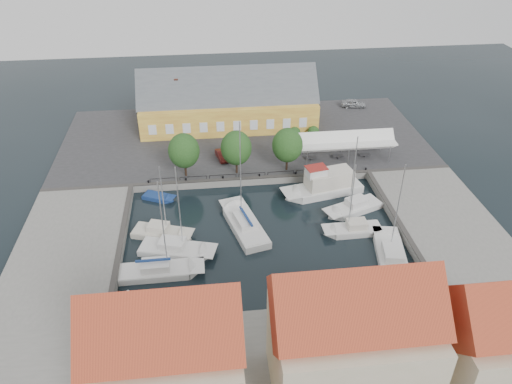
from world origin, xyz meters
TOP-DOWN VIEW (x-y plane):
  - ground at (0.00, 0.00)m, footprint 140.00×140.00m
  - north_quay at (0.00, 23.00)m, footprint 56.00×26.00m
  - west_quay at (-22.00, -2.00)m, footprint 12.00×24.00m
  - east_quay at (22.00, -2.00)m, footprint 12.00×24.00m
  - south_bank at (0.00, -21.00)m, footprint 56.00×14.00m
  - quay_edge_fittings at (0.02, 4.75)m, footprint 56.00×24.72m
  - warehouse at (-2.60, 28.36)m, footprint 28.56×14.00m
  - tent_canopy at (14.00, 14.50)m, footprint 14.00×4.00m
  - quay_trees at (-2.00, 12.00)m, footprint 18.20×4.20m
  - car_silver at (20.48, 32.59)m, footprint 4.56×2.57m
  - car_red at (-3.81, 16.20)m, footprint 1.99×3.78m
  - center_sailboat at (-2.04, 0.50)m, footprint 5.56×10.81m
  - trawler at (9.36, 7.09)m, footprint 11.36×5.45m
  - east_boat_a at (12.13, 2.63)m, footprint 8.18×5.25m
  - east_boat_b at (10.79, -1.87)m, footprint 7.21×2.49m
  - east_boat_c at (13.58, -7.04)m, footprint 4.61×9.86m
  - west_boat_b at (-11.91, 0.10)m, footprint 7.57×4.58m
  - west_boat_c at (-10.15, -3.17)m, footprint 9.08×5.07m
  - west_boat_d at (-11.79, -6.60)m, footprint 9.17×2.89m
  - launch_sw at (-13.90, -11.25)m, footprint 4.35×4.20m
  - launch_nw at (-12.65, 8.17)m, footprint 4.60×3.40m
  - townhouses at (1.93, -23.24)m, footprint 36.30×8.50m

SIDE VIEW (x-z plane):
  - ground at x=0.00m, z-range 0.00..0.00m
  - launch_nw at x=-12.65m, z-range -0.35..0.53m
  - launch_sw at x=-13.90m, z-range -0.40..0.58m
  - east_boat_c at x=13.58m, z-range -5.76..6.28m
  - west_boat_b at x=-11.91m, z-range -4.77..5.29m
  - west_boat_c at x=-10.15m, z-range -5.62..6.15m
  - east_boat_b at x=10.79m, z-range -4.69..5.22m
  - east_boat_a at x=12.13m, z-range -5.33..5.86m
  - west_boat_d at x=-11.79m, z-range -5.76..6.30m
  - center_sailboat at x=-2.04m, z-range -6.72..7.44m
  - north_quay at x=0.00m, z-range 0.00..1.00m
  - west_quay at x=-22.00m, z-range 0.00..1.00m
  - east_quay at x=22.00m, z-range 0.00..1.00m
  - south_bank at x=0.00m, z-range 0.00..1.00m
  - trawler at x=9.36m, z-range -1.48..3.52m
  - quay_edge_fittings at x=0.02m, z-range 0.86..1.26m
  - car_red at x=-3.81m, z-range 1.00..2.18m
  - car_silver at x=20.48m, z-range 1.00..2.47m
  - tent_canopy at x=14.00m, z-range 2.27..5.10m
  - warehouse at x=-2.60m, z-range -0.35..9.20m
  - quay_trees at x=-2.00m, z-range 1.73..8.03m
  - townhouses at x=1.93m, z-range -0.18..11.82m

